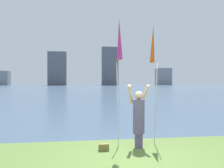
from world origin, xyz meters
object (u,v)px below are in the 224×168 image
person (139,117)px  kite_flag_right (153,47)px  kite_flag_left (119,42)px  bag (104,147)px

person → kite_flag_right: kite_flag_right is taller
kite_flag_left → kite_flag_right: bearing=27.6°
person → kite_flag_left: kite_flag_left is taller
person → bag: person is taller
kite_flag_left → bag: bearing=-170.4°
kite_flag_left → person: bearing=9.3°
kite_flag_left → bag: kite_flag_left is taller
person → kite_flag_right: size_ratio=0.50×
kite_flag_right → bag: size_ratio=12.96×
person → bag: bearing=-172.2°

